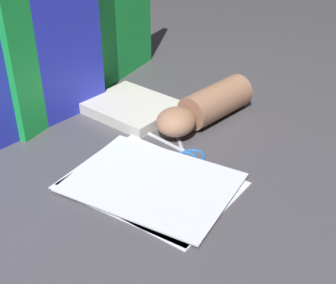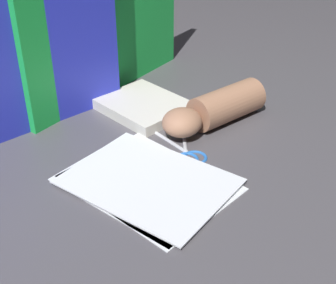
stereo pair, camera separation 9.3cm
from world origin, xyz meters
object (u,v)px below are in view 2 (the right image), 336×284
object	(u,v)px
paper_stack	(148,181)
scissors	(187,151)
book_closed	(144,106)
hand_forearm	(215,109)

from	to	relation	value
paper_stack	scissors	size ratio (longest dim) A/B	2.02
book_closed	scissors	bearing A→B (deg)	-111.46
paper_stack	book_closed	world-z (taller)	book_closed
paper_stack	book_closed	size ratio (longest dim) A/B	1.50
scissors	hand_forearm	xyz separation A→B (m)	(0.14, 0.03, 0.04)
book_closed	scissors	size ratio (longest dim) A/B	1.35
paper_stack	hand_forearm	xyz separation A→B (m)	(0.27, 0.04, 0.04)
book_closed	scissors	xyz separation A→B (m)	(-0.08, -0.21, -0.01)
hand_forearm	scissors	bearing A→B (deg)	-167.64
paper_stack	scissors	world-z (taller)	scissors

